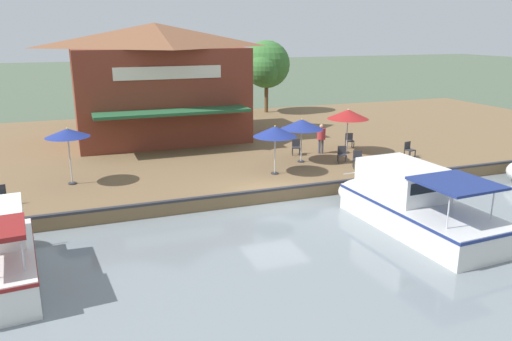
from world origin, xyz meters
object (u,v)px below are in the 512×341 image
Objects in this scene: cafe_chair_mid_patio at (409,149)px; motorboat_distant_upstream at (0,252)px; patio_umbrella_near_quay_edge at (275,131)px; tree_upstream_bank at (266,66)px; patio_umbrella_mid_patio_left at (348,114)px; swan at (451,258)px; waterfront_restaurant at (157,80)px; patio_umbrella_back_row at (302,124)px; cafe_chair_facing_river at (342,153)px; person_mid_patio at (321,135)px; patio_umbrella_mid_patio_right at (67,133)px; cafe_chair_under_first_umbrella at (296,146)px; cafe_chair_far_corner_seat at (358,158)px; cafe_chair_beside_entrance at (1,195)px; motorboat_nearest_quay at (406,202)px; cafe_chair_back_row_seat at (349,140)px.

motorboat_distant_upstream reaches higher than cafe_chair_mid_patio.
motorboat_distant_upstream is at bearing -72.19° from cafe_chair_mid_patio.
patio_umbrella_near_quay_edge is 0.40× the size of tree_upstream_bank.
tree_upstream_bank is (-23.06, 17.63, 3.54)m from motorboat_distant_upstream.
patio_umbrella_mid_patio_left is 2.93× the size of cafe_chair_mid_patio.
cafe_chair_mid_patio reaches higher than swan.
patio_umbrella_mid_patio_left is 12.91m from swan.
waterfront_restaurant is 10.83m from patio_umbrella_back_row.
person_mid_patio is at bearing -177.30° from cafe_chair_facing_river.
cafe_chair_under_first_umbrella is at bearing 97.00° from patio_umbrella_mid_patio_right.
cafe_chair_facing_river is at bearing 100.41° from patio_umbrella_near_quay_edge.
patio_umbrella_near_quay_edge is 1.43× the size of person_mid_patio.
tree_upstream_bank reaches higher than cafe_chair_mid_patio.
waterfront_restaurant is 13.93m from cafe_chair_far_corner_seat.
swan is (12.62, -1.94, -1.40)m from person_mid_patio.
patio_umbrella_near_quay_edge is 2.78× the size of cafe_chair_beside_entrance.
swan is (3.94, 13.30, -0.67)m from motorboat_distant_upstream.
person_mid_patio is at bearing 44.50° from waterfront_restaurant.
motorboat_nearest_quay is at bearing -37.63° from cafe_chair_mid_patio.
patio_umbrella_back_row reaches higher than swan.
patio_umbrella_mid_patio_left is 2.93× the size of cafe_chair_facing_river.
patio_umbrella_mid_patio_left reaches higher than motorboat_nearest_quay.
person_mid_patio is at bearing 95.36° from patio_umbrella_mid_patio_right.
patio_umbrella_mid_patio_right is 0.44× the size of motorboat_distant_upstream.
patio_umbrella_mid_patio_left is at bearing 73.50° from person_mid_patio.
patio_umbrella_back_row is at bearing -132.63° from cafe_chair_far_corner_seat.
patio_umbrella_back_row is 0.29× the size of motorboat_nearest_quay.
cafe_chair_facing_river and cafe_chair_far_corner_seat have the same top height.
cafe_chair_back_row_seat is at bearing 161.03° from motorboat_nearest_quay.
patio_umbrella_near_quay_edge is 18.51m from tree_upstream_bank.
patio_umbrella_near_quay_edge is at bearing 79.58° from patio_umbrella_mid_patio_right.
cafe_chair_far_corner_seat is at bearing 166.33° from swan.
cafe_chair_far_corner_seat is at bearing -20.31° from patio_umbrella_mid_patio_left.
cafe_chair_under_first_umbrella is at bearing 164.42° from patio_umbrella_back_row.
patio_umbrella_back_row is 2.67m from patio_umbrella_near_quay_edge.
tree_upstream_bank is (-15.70, 4.24, 1.84)m from patio_umbrella_back_row.
person_mid_patio is 17.56m from motorboat_distant_upstream.
waterfront_restaurant is 12.00m from tree_upstream_bank.
cafe_chair_under_first_umbrella is at bearing 122.73° from motorboat_distant_upstream.
tree_upstream_bank is at bearing 135.22° from patio_umbrella_mid_patio_right.
cafe_chair_far_corner_seat is 3.37m from person_mid_patio.
cafe_chair_under_first_umbrella is (-3.11, 2.57, -1.59)m from patio_umbrella_near_quay_edge.
patio_umbrella_mid_patio_right is 11.26m from patio_umbrella_back_row.
waterfront_restaurant is 14.15m from cafe_chair_beside_entrance.
cafe_chair_under_first_umbrella is (7.52, 6.17, -3.11)m from waterfront_restaurant.
cafe_chair_under_first_umbrella is at bearing -147.13° from cafe_chair_facing_river.
swan is 0.12× the size of tree_upstream_bank.
motorboat_nearest_quay is at bearing 56.06° from patio_umbrella_mid_patio_right.
cafe_chair_far_corner_seat is (2.90, -1.07, -1.71)m from patio_umbrella_mid_patio_left.
patio_umbrella_mid_patio_left is (-0.82, 14.50, -0.13)m from patio_umbrella_mid_patio_right.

